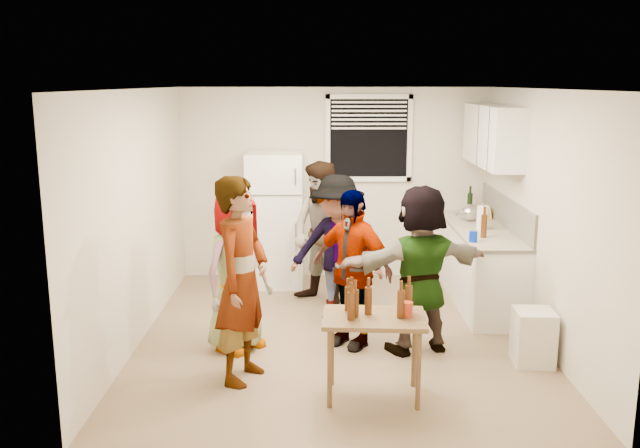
{
  "coord_description": "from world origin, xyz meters",
  "views": [
    {
      "loc": [
        -0.21,
        -6.57,
        2.57
      ],
      "look_at": [
        -0.19,
        0.16,
        1.15
      ],
      "focal_mm": 38.0,
      "sensor_mm": 36.0,
      "label": 1
    }
  ],
  "objects_px": {
    "blue_cup": "(473,242)",
    "trash_bin": "(533,338)",
    "guest_grey": "(238,347)",
    "refrigerator": "(275,219)",
    "guest_black": "(351,344)",
    "guest_back_left": "(323,304)",
    "guest_back_right": "(337,318)",
    "kettle": "(470,221)",
    "beer_bottle_table": "(348,310)",
    "guest_orange": "(417,350)",
    "serving_table": "(373,396)",
    "guest_stripe": "(244,378)",
    "wine_bottle": "(469,213)",
    "beer_bottle_counter": "(483,238)",
    "red_cup": "(407,316)"
  },
  "relations": [
    {
      "from": "guest_stripe",
      "to": "guest_back_left",
      "type": "distance_m",
      "value": 2.16
    },
    {
      "from": "blue_cup",
      "to": "guest_grey",
      "type": "height_order",
      "value": "blue_cup"
    },
    {
      "from": "blue_cup",
      "to": "serving_table",
      "type": "xyz_separation_m",
      "value": [
        -1.19,
        -1.77,
        -0.9
      ]
    },
    {
      "from": "beer_bottle_counter",
      "to": "serving_table",
      "type": "xyz_separation_m",
      "value": [
        -1.35,
        -1.97,
        -0.9
      ]
    },
    {
      "from": "wine_bottle",
      "to": "guest_stripe",
      "type": "xyz_separation_m",
      "value": [
        -2.61,
        -3.0,
        -0.9
      ]
    },
    {
      "from": "serving_table",
      "to": "guest_back_left",
      "type": "bearing_deg",
      "value": 99.41
    },
    {
      "from": "kettle",
      "to": "beer_bottle_counter",
      "type": "bearing_deg",
      "value": -98.41
    },
    {
      "from": "kettle",
      "to": "guest_back_right",
      "type": "distance_m",
      "value": 2.12
    },
    {
      "from": "beer_bottle_table",
      "to": "trash_bin",
      "type": "bearing_deg",
      "value": 16.73
    },
    {
      "from": "refrigerator",
      "to": "trash_bin",
      "type": "relative_size",
      "value": 3.3
    },
    {
      "from": "guest_back_left",
      "to": "guest_stripe",
      "type": "bearing_deg",
      "value": -69.62
    },
    {
      "from": "wine_bottle",
      "to": "guest_grey",
      "type": "bearing_deg",
      "value": -140.09
    },
    {
      "from": "serving_table",
      "to": "guest_back_right",
      "type": "relative_size",
      "value": 0.52
    },
    {
      "from": "blue_cup",
      "to": "guest_stripe",
      "type": "distance_m",
      "value": 2.85
    },
    {
      "from": "refrigerator",
      "to": "wine_bottle",
      "type": "height_order",
      "value": "refrigerator"
    },
    {
      "from": "blue_cup",
      "to": "trash_bin",
      "type": "bearing_deg",
      "value": -72.91
    },
    {
      "from": "beer_bottle_table",
      "to": "guest_orange",
      "type": "xyz_separation_m",
      "value": [
        0.72,
        0.85,
        -0.7
      ]
    },
    {
      "from": "kettle",
      "to": "wine_bottle",
      "type": "relative_size",
      "value": 0.99
    },
    {
      "from": "kettle",
      "to": "serving_table",
      "type": "bearing_deg",
      "value": -121.19
    },
    {
      "from": "guest_back_right",
      "to": "blue_cup",
      "type": "bearing_deg",
      "value": 12.13
    },
    {
      "from": "guest_back_left",
      "to": "trash_bin",
      "type": "bearing_deg",
      "value": -2.35
    },
    {
      "from": "guest_stripe",
      "to": "red_cup",
      "type": "bearing_deg",
      "value": -85.06
    },
    {
      "from": "guest_grey",
      "to": "blue_cup",
      "type": "bearing_deg",
      "value": -33.23
    },
    {
      "from": "refrigerator",
      "to": "guest_orange",
      "type": "bearing_deg",
      "value": -55.87
    },
    {
      "from": "beer_bottle_counter",
      "to": "red_cup",
      "type": "distance_m",
      "value": 2.27
    },
    {
      "from": "kettle",
      "to": "serving_table",
      "type": "xyz_separation_m",
      "value": [
        -1.4,
        -2.89,
        -0.9
      ]
    },
    {
      "from": "guest_back_right",
      "to": "kettle",
      "type": "bearing_deg",
      "value": 48.29
    },
    {
      "from": "red_cup",
      "to": "guest_grey",
      "type": "xyz_separation_m",
      "value": [
        -1.51,
        1.07,
        -0.7
      ]
    },
    {
      "from": "guest_black",
      "to": "guest_orange",
      "type": "relative_size",
      "value": 0.96
    },
    {
      "from": "guest_grey",
      "to": "guest_back_right",
      "type": "bearing_deg",
      "value": -9.18
    },
    {
      "from": "guest_orange",
      "to": "kettle",
      "type": "bearing_deg",
      "value": -132.36
    },
    {
      "from": "guest_back_right",
      "to": "guest_black",
      "type": "xyz_separation_m",
      "value": [
        0.12,
        -0.75,
        0.0
      ]
    },
    {
      "from": "trash_bin",
      "to": "beer_bottle_table",
      "type": "height_order",
      "value": "beer_bottle_table"
    },
    {
      "from": "blue_cup",
      "to": "guest_black",
      "type": "bearing_deg",
      "value": -154.9
    },
    {
      "from": "trash_bin",
      "to": "guest_orange",
      "type": "bearing_deg",
      "value": 161.86
    },
    {
      "from": "kettle",
      "to": "guest_black",
      "type": "xyz_separation_m",
      "value": [
        -1.53,
        -1.74,
        -0.9
      ]
    },
    {
      "from": "wine_bottle",
      "to": "guest_stripe",
      "type": "height_order",
      "value": "wine_bottle"
    },
    {
      "from": "serving_table",
      "to": "guest_orange",
      "type": "height_order",
      "value": "serving_table"
    },
    {
      "from": "beer_bottle_counter",
      "to": "serving_table",
      "type": "distance_m",
      "value": 2.55
    },
    {
      "from": "blue_cup",
      "to": "guest_black",
      "type": "xyz_separation_m",
      "value": [
        -1.32,
        -0.62,
        -0.9
      ]
    },
    {
      "from": "trash_bin",
      "to": "guest_orange",
      "type": "relative_size",
      "value": 0.31
    },
    {
      "from": "kettle",
      "to": "guest_grey",
      "type": "relative_size",
      "value": 0.17
    },
    {
      "from": "beer_bottle_counter",
      "to": "guest_orange",
      "type": "xyz_separation_m",
      "value": [
        -0.83,
        -0.98,
        -0.9
      ]
    },
    {
      "from": "trash_bin",
      "to": "red_cup",
      "type": "distance_m",
      "value": 1.5
    },
    {
      "from": "blue_cup",
      "to": "guest_stripe",
      "type": "relative_size",
      "value": 0.07
    },
    {
      "from": "guest_grey",
      "to": "guest_stripe",
      "type": "relative_size",
      "value": 0.87
    },
    {
      "from": "serving_table",
      "to": "guest_back_left",
      "type": "distance_m",
      "value": 2.43
    },
    {
      "from": "kettle",
      "to": "red_cup",
      "type": "xyz_separation_m",
      "value": [
        -1.14,
        -2.89,
        -0.2
      ]
    },
    {
      "from": "guest_back_right",
      "to": "guest_black",
      "type": "distance_m",
      "value": 0.76
    },
    {
      "from": "refrigerator",
      "to": "guest_black",
      "type": "relative_size",
      "value": 1.09
    }
  ]
}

